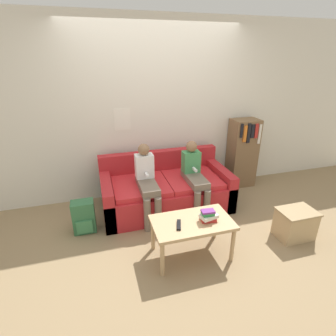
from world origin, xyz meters
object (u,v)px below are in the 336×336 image
coffee_table (192,225)px  bookshelf (242,153)px  person_right (195,175)px  storage_box (295,224)px  backpack (84,217)px  couch (165,190)px  tv_remote (179,225)px  person_left (147,180)px

coffee_table → bookshelf: 2.04m
person_right → storage_box: bearing=-43.9°
backpack → couch: bearing=15.0°
backpack → tv_remote: bearing=-39.9°
tv_remote → coffee_table: bearing=31.5°
tv_remote → couch: bearing=99.9°
storage_box → tv_remote: bearing=179.3°
couch → backpack: (-1.15, -0.31, -0.05)m
couch → person_left: (-0.31, -0.22, 0.30)m
storage_box → person_left: bearing=150.3°
couch → tv_remote: 1.16m
person_right → bookshelf: (1.07, 0.56, 0.02)m
couch → person_left: size_ratio=1.78×
couch → backpack: bearing=-165.0°
coffee_table → bookshelf: size_ratio=0.76×
coffee_table → tv_remote: 0.18m
bookshelf → couch: bearing=-166.6°
couch → coffee_table: bearing=-90.4°
person_right → bookshelf: bearing=27.6°
couch → storage_box: couch is taller
storage_box → coffee_table: bearing=177.6°
coffee_table → person_left: (-0.30, 0.87, 0.17)m
couch → storage_box: bearing=-40.9°
couch → coffee_table: 1.10m
tv_remote → storage_box: bearing=17.8°
couch → person_right: bearing=-31.5°
backpack → bookshelf: bearing=14.1°
coffee_table → person_right: (0.37, 0.87, 0.16)m
coffee_table → tv_remote: (-0.16, -0.04, 0.07)m
coffee_table → person_right: size_ratio=0.86×
bookshelf → storage_box: 1.54m
person_left → backpack: (-0.84, -0.09, -0.35)m
backpack → storage_box: bearing=-18.7°
couch → storage_box: (1.32, -1.14, -0.07)m
tv_remote → backpack: 1.30m
couch → bookshelf: size_ratio=1.59×
storage_box → person_right: bearing=136.1°
person_left → storage_box: bearing=-29.7°
person_right → bookshelf: bookshelf is taller
person_right → bookshelf: size_ratio=0.88×
coffee_table → bookshelf: (1.44, 1.43, 0.18)m
couch → person_right: 0.51m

